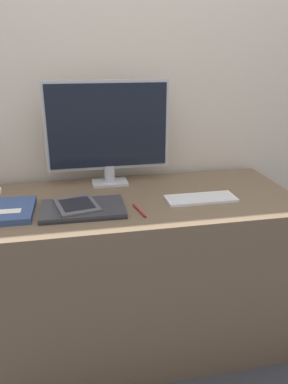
{
  "coord_description": "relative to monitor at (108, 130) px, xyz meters",
  "views": [
    {
      "loc": [
        -0.25,
        -1.31,
        1.36
      ],
      "look_at": [
        0.04,
        0.11,
        0.81
      ],
      "focal_mm": 35.0,
      "sensor_mm": 36.0,
      "label": 1
    }
  ],
  "objects": [
    {
      "name": "ground_plane",
      "position": [
        0.07,
        -0.42,
        -1.02
      ],
      "size": [
        10.0,
        10.0,
        0.0
      ],
      "primitive_type": "plane",
      "color": "#38383D"
    },
    {
      "name": "ereader",
      "position": [
        -0.17,
        -0.31,
        -0.24
      ],
      "size": [
        0.19,
        0.22,
        0.01
      ],
      "color": "#4C4C51",
      "rests_on": "laptop"
    },
    {
      "name": "notebook",
      "position": [
        -0.44,
        -0.28,
        -0.25
      ],
      "size": [
        0.21,
        0.25,
        0.03
      ],
      "color": "#334775",
      "rests_on": "desk"
    },
    {
      "name": "desk",
      "position": [
        0.07,
        -0.22,
        -0.64
      ],
      "size": [
        1.47,
        0.63,
        0.75
      ],
      "color": "brown",
      "rests_on": "ground_plane"
    },
    {
      "name": "wall_back",
      "position": [
        0.07,
        0.15,
        0.18
      ],
      "size": [
        3.6,
        0.05,
        2.4
      ],
      "color": "beige",
      "rests_on": "ground_plane"
    },
    {
      "name": "laptop",
      "position": [
        -0.15,
        -0.32,
        -0.25
      ],
      "size": [
        0.34,
        0.22,
        0.02
      ],
      "color": "#232328",
      "rests_on": "desk"
    },
    {
      "name": "pen",
      "position": [
        0.08,
        -0.37,
        -0.26
      ],
      "size": [
        0.03,
        0.13,
        0.01
      ],
      "color": "maroon",
      "rests_on": "desk"
    },
    {
      "name": "keyboard",
      "position": [
        0.36,
        -0.3,
        -0.26
      ],
      "size": [
        0.3,
        0.12,
        0.01
      ],
      "color": "silver",
      "rests_on": "desk"
    },
    {
      "name": "monitor",
      "position": [
        0.0,
        0.0,
        0.0
      ],
      "size": [
        0.58,
        0.11,
        0.49
      ],
      "color": "#B7B7BC",
      "rests_on": "desk"
    }
  ]
}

